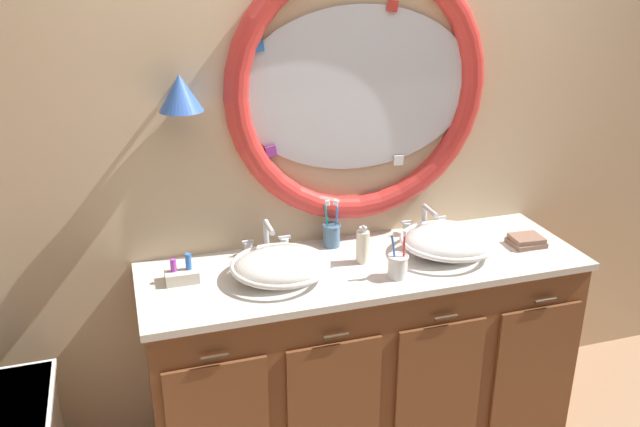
{
  "coord_description": "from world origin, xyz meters",
  "views": [
    {
      "loc": [
        -0.92,
        -2.09,
        2.11
      ],
      "look_at": [
        -0.19,
        0.25,
        1.12
      ],
      "focal_mm": 37.62,
      "sensor_mm": 36.0,
      "label": 1
    }
  ],
  "objects_px": {
    "folded_hand_towel": "(526,241)",
    "toiletry_basket": "(182,274)",
    "soap_dispenser": "(362,246)",
    "sink_basin_right": "(449,241)",
    "toothbrush_holder_right": "(398,265)",
    "sink_basin_left": "(280,265)",
    "toothbrush_holder_left": "(331,234)"
  },
  "relations": [
    {
      "from": "folded_hand_towel",
      "to": "toiletry_basket",
      "type": "distance_m",
      "value": 1.5
    },
    {
      "from": "soap_dispenser",
      "to": "sink_basin_right",
      "type": "bearing_deg",
      "value": -5.43
    },
    {
      "from": "toothbrush_holder_right",
      "to": "toiletry_basket",
      "type": "height_order",
      "value": "toothbrush_holder_right"
    },
    {
      "from": "soap_dispenser",
      "to": "folded_hand_towel",
      "type": "bearing_deg",
      "value": -4.26
    },
    {
      "from": "folded_hand_towel",
      "to": "sink_basin_right",
      "type": "bearing_deg",
      "value": 176.95
    },
    {
      "from": "sink_basin_right",
      "to": "folded_hand_towel",
      "type": "xyz_separation_m",
      "value": [
        0.37,
        -0.02,
        -0.04
      ]
    },
    {
      "from": "toothbrush_holder_right",
      "to": "soap_dispenser",
      "type": "bearing_deg",
      "value": 117.8
    },
    {
      "from": "sink_basin_left",
      "to": "toiletry_basket",
      "type": "height_order",
      "value": "toiletry_basket"
    },
    {
      "from": "sink_basin_left",
      "to": "toiletry_basket",
      "type": "relative_size",
      "value": 3.07
    },
    {
      "from": "sink_basin_left",
      "to": "toiletry_basket",
      "type": "xyz_separation_m",
      "value": [
        -0.38,
        0.09,
        -0.03
      ]
    },
    {
      "from": "sink_basin_left",
      "to": "toothbrush_holder_left",
      "type": "xyz_separation_m",
      "value": [
        0.29,
        0.23,
        0.0
      ]
    },
    {
      "from": "toothbrush_holder_left",
      "to": "folded_hand_towel",
      "type": "bearing_deg",
      "value": -16.82
    },
    {
      "from": "sink_basin_left",
      "to": "toothbrush_holder_right",
      "type": "relative_size",
      "value": 1.95
    },
    {
      "from": "toothbrush_holder_left",
      "to": "toiletry_basket",
      "type": "distance_m",
      "value": 0.68
    },
    {
      "from": "sink_basin_right",
      "to": "toothbrush_holder_right",
      "type": "distance_m",
      "value": 0.32
    },
    {
      "from": "sink_basin_right",
      "to": "toothbrush_holder_left",
      "type": "distance_m",
      "value": 0.51
    },
    {
      "from": "toiletry_basket",
      "to": "sink_basin_right",
      "type": "bearing_deg",
      "value": -4.54
    },
    {
      "from": "toothbrush_holder_left",
      "to": "toiletry_basket",
      "type": "relative_size",
      "value": 1.68
    },
    {
      "from": "sink_basin_left",
      "to": "toothbrush_holder_right",
      "type": "distance_m",
      "value": 0.47
    },
    {
      "from": "sink_basin_left",
      "to": "soap_dispenser",
      "type": "xyz_separation_m",
      "value": [
        0.36,
        0.04,
        0.02
      ]
    },
    {
      "from": "toothbrush_holder_right",
      "to": "folded_hand_towel",
      "type": "distance_m",
      "value": 0.68
    },
    {
      "from": "toiletry_basket",
      "to": "toothbrush_holder_left",
      "type": "bearing_deg",
      "value": 11.9
    },
    {
      "from": "sink_basin_right",
      "to": "folded_hand_towel",
      "type": "bearing_deg",
      "value": -3.05
    },
    {
      "from": "toothbrush_holder_right",
      "to": "folded_hand_towel",
      "type": "bearing_deg",
      "value": 9.64
    },
    {
      "from": "toothbrush_holder_right",
      "to": "soap_dispenser",
      "type": "height_order",
      "value": "toothbrush_holder_right"
    },
    {
      "from": "sink_basin_right",
      "to": "toiletry_basket",
      "type": "distance_m",
      "value": 1.12
    },
    {
      "from": "toothbrush_holder_left",
      "to": "folded_hand_towel",
      "type": "xyz_separation_m",
      "value": [
        0.82,
        -0.25,
        -0.04
      ]
    },
    {
      "from": "sink_basin_left",
      "to": "toothbrush_holder_left",
      "type": "height_order",
      "value": "toothbrush_holder_left"
    },
    {
      "from": "sink_basin_left",
      "to": "toothbrush_holder_left",
      "type": "bearing_deg",
      "value": 38.37
    },
    {
      "from": "folded_hand_towel",
      "to": "toiletry_basket",
      "type": "xyz_separation_m",
      "value": [
        -1.49,
        0.11,
        0.01
      ]
    },
    {
      "from": "sink_basin_left",
      "to": "toiletry_basket",
      "type": "bearing_deg",
      "value": 166.76
    },
    {
      "from": "soap_dispenser",
      "to": "sink_basin_left",
      "type": "bearing_deg",
      "value": -174.21
    }
  ]
}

